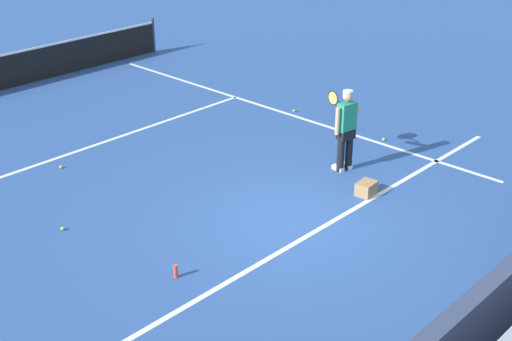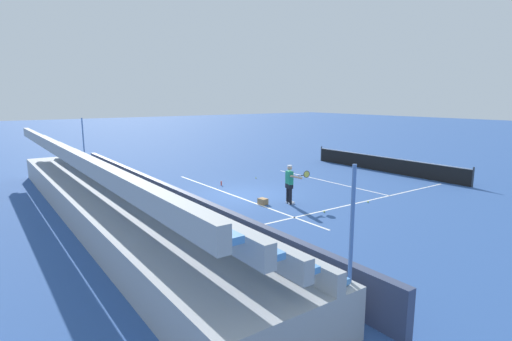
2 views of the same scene
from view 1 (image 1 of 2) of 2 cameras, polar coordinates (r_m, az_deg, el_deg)
The scene contains 11 objects.
ground_plane at distance 12.72m, azimuth 2.92°, elevation -4.17°, with size 160.00×160.00×0.00m, color #2D5193.
court_baseline_white at distance 12.45m, azimuth 4.68°, elevation -4.92°, with size 12.00×0.10×0.01m, color white.
court_sideline_white at distance 17.94m, azimuth 1.75°, elevation 4.81°, with size 0.10×12.00×0.01m, color white.
court_service_line_white at distance 16.44m, azimuth -11.80°, elevation 2.34°, with size 8.22×0.10×0.01m, color white.
tennis_player at distance 14.46m, azimuth 7.17°, elevation 3.31°, with size 0.71×0.96×1.71m.
ball_box_cardboard at distance 13.78m, azimuth 8.82°, elevation -1.42°, with size 0.40×0.30×0.26m, color #A87F51.
tennis_ball_far_right at distance 15.28m, azimuth -15.34°, elevation 0.28°, with size 0.07×0.07×0.07m, color #CCE533.
tennis_ball_stray_back at distance 12.90m, azimuth -15.22°, elevation -4.50°, with size 0.07×0.07×0.07m, color #CCE533.
tennis_ball_far_left at distance 17.86m, azimuth 3.06°, elevation 4.80°, with size 0.07×0.07×0.07m, color #CCE533.
tennis_ball_near_player at distance 16.35m, azimuth 10.18°, elevation 2.46°, with size 0.07×0.07×0.07m, color #CCE533.
water_bottle at distance 11.22m, azimuth -6.45°, elevation -8.01°, with size 0.07×0.07×0.22m, color #EA4C33.
Camera 1 is at (-8.52, -7.12, 6.20)m, focal length 50.00 mm.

